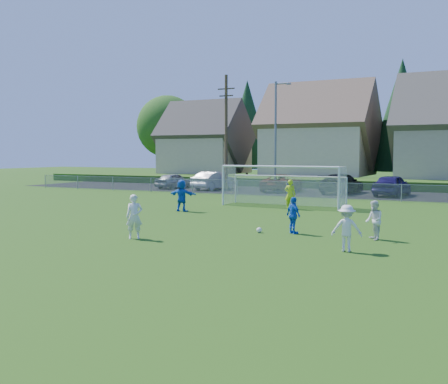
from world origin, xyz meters
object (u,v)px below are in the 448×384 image
at_px(player_white_c, 347,228).
at_px(soccer_goal, 284,180).
at_px(player_white_b, 374,220).
at_px(car_c, 282,183).
at_px(player_blue_a, 293,215).
at_px(car_a, 174,181).
at_px(goalkeeper, 290,194).
at_px(soccer_ball, 259,230).
at_px(car_e, 392,185).
at_px(car_d, 341,184).
at_px(car_b, 214,181).
at_px(player_white_a, 134,217).
at_px(player_blue_b, 182,195).

bearing_deg(player_white_c, soccer_goal, -72.56).
height_order(player_white_b, car_c, player_white_b).
relative_size(player_blue_a, car_a, 0.36).
distance_m(player_white_c, goalkeeper, 13.01).
bearing_deg(soccer_ball, car_a, 129.71).
bearing_deg(car_e, soccer_ball, 92.30).
bearing_deg(car_d, car_b, 9.79).
relative_size(player_white_b, soccer_goal, 0.20).
height_order(car_d, car_e, car_e).
distance_m(player_white_b, goalkeeper, 10.85).
relative_size(player_white_c, car_a, 0.37).
bearing_deg(car_e, player_white_a, 84.75).
xyz_separation_m(player_white_b, car_a, (-22.15, 20.91, -0.04)).
bearing_deg(player_white_c, car_d, -86.26).
distance_m(car_a, soccer_goal, 18.24).
distance_m(soccer_ball, car_e, 21.41).
bearing_deg(player_blue_a, player_white_a, 75.08).
height_order(soccer_ball, player_white_b, player_white_b).
distance_m(soccer_ball, car_a, 27.61).
bearing_deg(soccer_ball, car_c, 108.40).
relative_size(player_white_a, player_white_c, 1.09).
relative_size(car_a, car_b, 0.86).
xyz_separation_m(player_blue_b, car_e, (8.67, 16.05, -0.07)).
bearing_deg(player_blue_b, soccer_ball, 144.11).
relative_size(soccer_ball, player_white_c, 0.14).
bearing_deg(car_e, player_blue_a, 95.85).
distance_m(player_white_b, player_blue_b, 12.49).
xyz_separation_m(goalkeeper, car_d, (-0.39, 13.12, -0.08)).
xyz_separation_m(soccer_ball, car_c, (-7.29, 21.92, 0.61)).
xyz_separation_m(player_white_a, player_blue_a, (4.96, 3.88, -0.10)).
relative_size(soccer_ball, car_e, 0.05).
xyz_separation_m(car_d, soccer_goal, (-0.55, -11.61, 0.84)).
distance_m(car_e, soccer_goal, 11.75).
bearing_deg(player_white_a, car_e, 39.98).
relative_size(player_white_a, player_white_b, 1.14).
relative_size(player_white_a, car_a, 0.41).
height_order(player_white_a, goalkeeper, goalkeeper).
bearing_deg(soccer_goal, goalkeeper, -57.94).
bearing_deg(player_white_c, goalkeeper, -73.04).
relative_size(player_white_b, car_a, 0.36).
relative_size(player_white_b, player_blue_a, 1.00).
distance_m(player_blue_b, car_c, 16.64).
xyz_separation_m(player_white_c, player_blue_b, (-11.12, 7.73, 0.12)).
bearing_deg(car_c, player_white_b, 117.29).
relative_size(soccer_ball, goalkeeper, 0.13).
height_order(player_blue_a, player_blue_b, player_blue_b).
xyz_separation_m(car_a, car_b, (4.09, 0.22, 0.09)).
bearing_deg(car_c, player_blue_b, 89.81).
bearing_deg(player_white_a, soccer_goal, 49.10).
height_order(player_white_a, player_blue_a, player_white_a).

